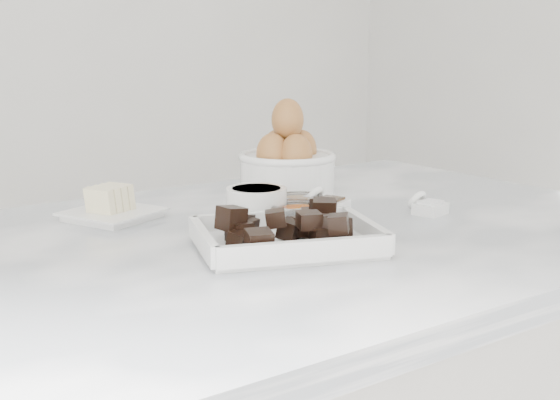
% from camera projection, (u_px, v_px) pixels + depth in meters
% --- Properties ---
extents(marble_slab, '(1.20, 0.80, 0.04)m').
position_uv_depth(marble_slab, '(281.00, 244.00, 1.16)').
color(marble_slab, white).
rests_on(marble_slab, cabinet).
extents(chocolate_dish, '(0.29, 0.26, 0.06)m').
position_uv_depth(chocolate_dish, '(287.00, 231.00, 1.05)').
color(chocolate_dish, white).
rests_on(chocolate_dish, marble_slab).
extents(butter_plate, '(0.17, 0.17, 0.05)m').
position_uv_depth(butter_plate, '(111.00, 208.00, 1.23)').
color(butter_plate, white).
rests_on(butter_plate, marble_slab).
extents(sugar_ramekin, '(0.09, 0.09, 0.06)m').
position_uv_depth(sugar_ramekin, '(257.00, 204.00, 1.20)').
color(sugar_ramekin, white).
rests_on(sugar_ramekin, marble_slab).
extents(egg_bowl, '(0.18, 0.18, 0.17)m').
position_uv_depth(egg_bowl, '(287.00, 162.00, 1.43)').
color(egg_bowl, white).
rests_on(egg_bowl, marble_slab).
extents(honey_bowl, '(0.07, 0.07, 0.03)m').
position_uv_depth(honey_bowl, '(300.00, 205.00, 1.26)').
color(honey_bowl, white).
rests_on(honey_bowl, marble_slab).
extents(zest_bowl, '(0.09, 0.09, 0.04)m').
position_uv_depth(zest_bowl, '(298.00, 215.00, 1.17)').
color(zest_bowl, white).
rests_on(zest_bowl, marble_slab).
extents(vanilla_spoon, '(0.08, 0.09, 0.05)m').
position_uv_depth(vanilla_spoon, '(326.00, 204.00, 1.27)').
color(vanilla_spoon, white).
rests_on(vanilla_spoon, marble_slab).
extents(salt_spoon, '(0.06, 0.07, 0.04)m').
position_uv_depth(salt_spoon, '(427.00, 206.00, 1.27)').
color(salt_spoon, white).
rests_on(salt_spoon, marble_slab).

